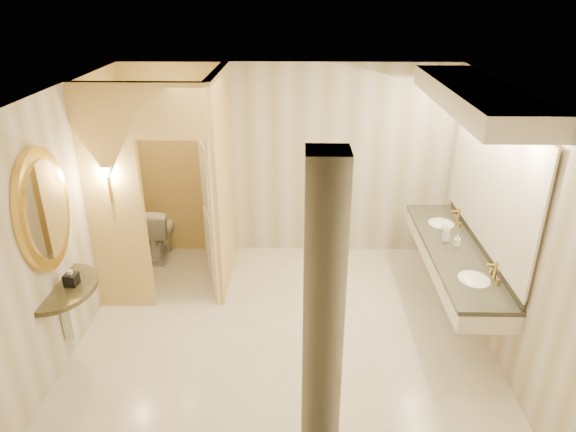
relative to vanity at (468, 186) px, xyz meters
The scene contains 16 objects.
floor 2.59m from the vanity, 168.58° to the right, with size 4.50×4.50×0.00m, color white.
ceiling 2.29m from the vanity, 168.58° to the right, with size 4.50×4.50×0.00m, color silver.
wall_back 2.56m from the vanity, 141.05° to the left, with size 4.50×0.02×2.70m, color beige.
wall_front 3.12m from the vanity, 129.51° to the right, with size 4.50×0.02×2.70m, color beige.
wall_left 4.26m from the vanity, behind, with size 0.02×4.00×2.70m, color beige.
wall_right 0.56m from the vanity, 55.93° to the right, with size 0.02×4.00×2.70m, color beige.
toilet_closet 3.16m from the vanity, 169.56° to the left, with size 1.50×1.55×2.70m.
wall_sconce 3.91m from the vanity, behind, with size 0.14×0.14×0.42m.
vanity is the anchor object (origin of this frame).
console_shelf 4.30m from the vanity, 167.97° to the right, with size 0.92×0.92×1.91m.
pillar 2.76m from the vanity, 126.80° to the right, with size 0.28×0.28×2.70m, color silver.
tissue_box 4.22m from the vanity, 168.02° to the right, with size 0.12×0.12×0.12m, color black.
toilet 4.24m from the vanity, 160.73° to the left, with size 0.44×0.78×0.79m, color white.
soap_bottle_a 0.69m from the vanity, 100.32° to the left, with size 0.06×0.06×0.14m, color beige.
soap_bottle_b 0.82m from the vanity, 98.13° to the left, with size 0.09×0.09×0.11m, color silver.
soap_bottle_c 0.67m from the vanity, 122.91° to the left, with size 0.09×0.09×0.23m, color #C6B28C.
Camera 1 is at (0.15, -4.79, 3.62)m, focal length 32.00 mm.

